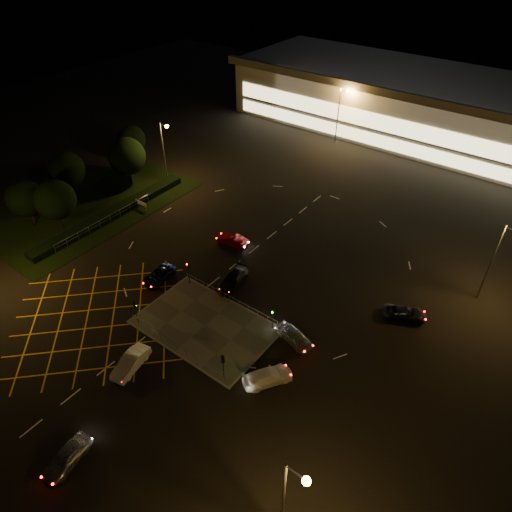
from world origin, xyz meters
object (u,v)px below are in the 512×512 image
Objects in this scene: car_queue_white at (131,362)px; car_east_grey at (405,313)px; car_right_silver at (294,336)px; car_near_silver at (67,457)px; car_far_dkgrey at (233,280)px; car_left_blue at (159,275)px; car_approach_white at (268,376)px; signal_ne at (273,313)px; car_circ_red at (233,240)px; signal_se at (223,362)px; signal_sw at (135,308)px; signal_nw at (188,269)px.

car_east_grey is at bearing 39.29° from car_queue_white.
car_right_silver is 0.96× the size of car_east_grey.
car_far_dkgrey is (-3.02, 24.82, -0.01)m from car_near_silver.
car_left_blue is (-7.46, 10.80, -0.13)m from car_queue_white.
car_approach_white is at bearing 129.17° from car_east_grey.
car_near_silver is 0.98× the size of car_left_blue.
signal_ne reaches higher than car_far_dkgrey.
car_right_silver is 0.90× the size of car_approach_white.
car_queue_white reaches higher than car_right_silver.
car_queue_white reaches higher than car_east_grey.
car_left_blue is 11.09m from car_circ_red.
car_far_dkgrey is 11.04m from car_right_silver.
car_near_silver is 32.08m from car_circ_red.
signal_ne is at bearing -90.00° from signal_se.
signal_sw is 12.00m from signal_se.
car_left_blue is 8.93m from car_far_dkgrey.
car_far_dkgrey reaches higher than car_circ_red.
signal_se and signal_nw have the same top height.
car_queue_white is 1.10× the size of car_circ_red.
car_right_silver is (18.26, 1.52, 0.12)m from car_left_blue.
car_near_silver is (7.18, -13.83, -1.62)m from signal_sw.
signal_se reaches higher than car_left_blue.
signal_ne is at bearing -0.40° from car_left_blue.
signal_se is 0.65× the size of car_approach_white.
signal_nw is 0.76× the size of car_circ_red.
signal_sw reaches higher than car_circ_red.
car_left_blue is at bearing -22.47° from signal_se.
car_circ_red reaches higher than car_east_grey.
car_east_grey is 0.94× the size of car_approach_white.
signal_sw is 0.70× the size of car_left_blue.
car_right_silver reaches higher than car_far_dkgrey.
signal_se is 0.69× the size of car_queue_white.
signal_se is at bearing -90.00° from signal_ne.
car_far_dkgrey is (4.16, 3.01, -1.62)m from signal_nw.
car_queue_white is 13.32m from car_approach_white.
signal_sw is at bearing 107.58° from car_near_silver.
car_near_silver is 1.06× the size of car_circ_red.
car_east_grey is at bearing 17.70° from car_left_blue.
car_near_silver is 0.97× the size of car_east_grey.
signal_ne is (12.00, 0.00, 0.00)m from signal_nw.
signal_se reaches higher than car_circ_red.
signal_se is 16.86m from car_left_blue.
car_far_dkgrey is 1.12× the size of car_east_grey.
car_near_silver is 0.97× the size of car_queue_white.
car_queue_white is at bearing 113.60° from car_east_grey.
signal_se reaches higher than car_far_dkgrey.
signal_se is at bearing -180.00° from signal_sw.
car_queue_white reaches higher than car_left_blue.
signal_sw is 0.62× the size of car_far_dkgrey.
car_far_dkgrey is (-7.84, 10.99, -1.62)m from signal_se.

